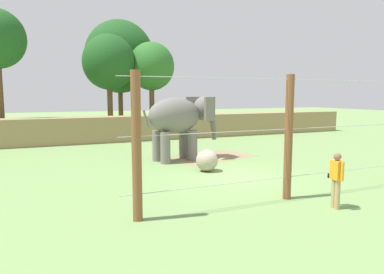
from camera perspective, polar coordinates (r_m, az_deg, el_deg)
The scene contains 10 objects.
ground_plane at distance 14.81m, azimuth 6.73°, elevation -6.28°, with size 120.00×120.00×0.00m, color #759956.
dirt_patch at distance 19.14m, azimuth 2.98°, elevation -3.22°, with size 4.79×2.85×0.01m, color #937F5B.
embankment_wall at distance 26.47m, azimuth -7.49°, elevation 1.51°, with size 36.00×1.80×1.80m, color #997F56.
elephant at distance 17.98m, azimuth -1.88°, elevation 3.08°, with size 4.38×2.15×3.27m.
enrichment_ball at distance 15.51m, azimuth 2.42°, elevation -3.81°, with size 0.97×0.97×0.97m, color tan.
cable_fence at distance 11.64m, azimuth 15.49°, elevation -0.08°, with size 11.00×0.26×4.00m.
zookeeper at distance 11.26m, azimuth 22.37°, elevation -6.15°, with size 0.27×0.59×1.67m.
tree_far_left at distance 34.17m, azimuth -11.67°, elevation 12.60°, with size 6.38×6.38×10.20m.
tree_left_of_centre at distance 31.01m, azimuth -6.59°, elevation 11.24°, with size 3.93×3.93×7.84m.
tree_far_right at distance 30.20m, azimuth -13.32°, elevation 11.66°, with size 4.29×4.29×8.25m.
Camera 1 is at (-7.33, -12.42, 3.37)m, focal length 32.90 mm.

